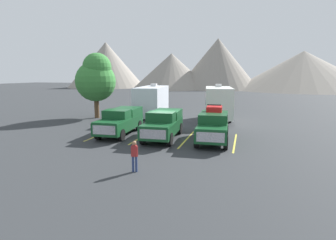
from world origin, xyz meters
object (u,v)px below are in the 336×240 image
object	(u,v)px
pickup_truck_c	(213,125)
person_a	(134,154)
camper_trailer_a	(152,100)
camper_trailer_b	(218,102)
pickup_truck_b	(163,123)
pickup_truck_a	(121,120)

from	to	relation	value
pickup_truck_c	person_a	distance (m)	7.92
pickup_truck_c	camper_trailer_a	distance (m)	11.31
camper_trailer_a	person_a	size ratio (longest dim) A/B	5.62
pickup_truck_c	person_a	bearing A→B (deg)	-111.82
camper_trailer_a	camper_trailer_b	bearing A→B (deg)	2.06
camper_trailer_a	pickup_truck_b	bearing A→B (deg)	-65.39
pickup_truck_c	camper_trailer_b	xyz separation A→B (m)	(-0.50, 8.61, 0.81)
person_a	camper_trailer_b	bearing A→B (deg)	81.31
pickup_truck_b	person_a	size ratio (longest dim) A/B	3.61
pickup_truck_a	person_a	xyz separation A→B (m)	(4.43, -7.61, -0.21)
pickup_truck_c	camper_trailer_b	distance (m)	8.66
pickup_truck_c	camper_trailer_b	world-z (taller)	camper_trailer_b
person_a	pickup_truck_b	bearing A→B (deg)	95.82
pickup_truck_a	person_a	size ratio (longest dim) A/B	3.71
pickup_truck_a	camper_trailer_b	world-z (taller)	camper_trailer_b
camper_trailer_a	camper_trailer_b	distance (m)	7.08
pickup_truck_a	camper_trailer_a	world-z (taller)	camper_trailer_a
pickup_truck_a	pickup_truck_b	bearing A→B (deg)	-6.52
camper_trailer_b	pickup_truck_b	bearing A→B (deg)	-109.89
pickup_truck_c	camper_trailer_a	xyz separation A→B (m)	(-7.57, 8.36, 0.80)
pickup_truck_b	pickup_truck_c	bearing A→B (deg)	2.43
pickup_truck_b	pickup_truck_c	xyz separation A→B (m)	(3.67, 0.16, 0.04)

